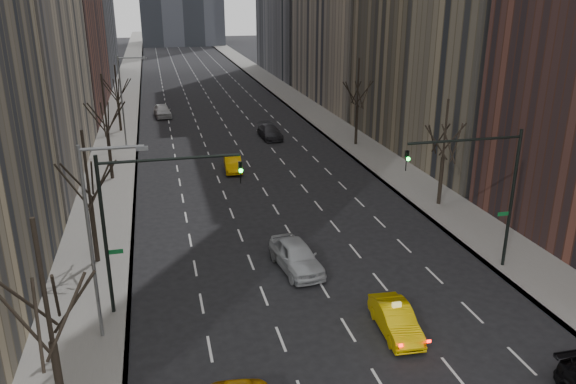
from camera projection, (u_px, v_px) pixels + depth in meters
sidewalk_left at (124, 103)px, 80.50m from camera, size 4.50×320.00×0.15m
sidewalk_right at (290, 96)px, 85.89m from camera, size 4.50×320.00×0.15m
tree_lw_a at (53, 343)px, 18.82m from camera, size 3.36×3.50×8.28m
tree_lw_b at (91, 204)px, 31.70m from camera, size 3.36×3.50×7.82m
tree_lw_c at (108, 133)px, 46.25m from camera, size 3.36×3.50×8.74m
tree_lw_d at (118, 101)px, 62.90m from camera, size 3.36×3.50×7.36m
tree_rw_b at (443, 157)px, 40.63m from camera, size 3.36×3.50×7.82m
tree_rw_c at (357, 107)px, 57.02m from camera, size 3.36×3.50×8.74m
traffic_mast_left at (140, 208)px, 26.24m from camera, size 6.69×0.39×8.00m
traffic_mast_right at (487, 179)px, 30.24m from camera, size 6.69×0.39×8.00m
streetlight_near at (97, 225)px, 23.98m from camera, size 2.83×0.22×9.00m
streetlight_far at (125, 92)px, 56.05m from camera, size 2.83×0.22×9.00m
taxi_sedan at (396, 320)px, 26.01m from camera, size 1.67×4.18×1.35m
silver_sedan_ahead at (296, 256)px, 31.92m from camera, size 2.60×5.17×1.69m
far_taxi at (233, 163)px, 49.81m from camera, size 1.68×4.19×1.35m
far_suv_grey at (270, 132)px, 60.95m from camera, size 2.25×5.00×1.42m
far_car_white at (162, 111)px, 71.40m from camera, size 2.35×4.92×1.62m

